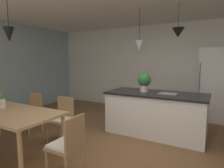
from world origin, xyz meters
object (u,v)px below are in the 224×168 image
kitchen_island (155,113)px  refrigerator (214,85)px  dining_table (6,114)px  chair_far_right (62,118)px  potted_plant_on_island (144,81)px  vase_on_dining_table (3,104)px  chair_far_left (31,112)px  chair_kitchen_end (68,144)px

kitchen_island → refrigerator: refrigerator is taller
dining_table → chair_far_right: 0.97m
refrigerator → potted_plant_on_island: 2.13m
chair_far_right → vase_on_dining_table: size_ratio=5.52×
chair_far_left → potted_plant_on_island: bearing=31.5°
chair_far_left → refrigerator: refrigerator is taller
chair_far_right → potted_plant_on_island: bearing=46.6°
chair_far_right → vase_on_dining_table: (-0.64, -0.75, 0.36)m
refrigerator → chair_kitchen_end: bearing=-113.2°
dining_table → chair_kitchen_end: (1.36, 0.00, -0.22)m
kitchen_island → vase_on_dining_table: bearing=-136.1°
chair_kitchen_end → potted_plant_on_island: (0.30, 2.12, 0.67)m
chair_kitchen_end → kitchen_island: kitchen_island is taller
kitchen_island → chair_far_left: bearing=-151.5°
dining_table → refrigerator: bearing=51.8°
chair_kitchen_end → vase_on_dining_table: bearing=177.1°
chair_far_right → kitchen_island: size_ratio=0.42×
chair_kitchen_end → potted_plant_on_island: bearing=82.0°
chair_kitchen_end → refrigerator: (1.62, 3.78, 0.48)m
chair_kitchen_end → kitchen_island: (0.57, 2.12, -0.01)m
chair_kitchen_end → refrigerator: refrigerator is taller
refrigerator → potted_plant_on_island: refrigerator is taller
chair_far_right → kitchen_island: (1.49, 1.29, -0.01)m
chair_far_right → chair_kitchen_end: size_ratio=1.00×
kitchen_island → potted_plant_on_island: (-0.27, 0.00, 0.68)m
dining_table → kitchen_island: 2.87m
chair_far_left → vase_on_dining_table: size_ratio=5.52×
vase_on_dining_table → potted_plant_on_island: bearing=47.8°
chair_far_left → vase_on_dining_table: bearing=-71.7°
dining_table → chair_far_right: bearing=62.2°
dining_table → vase_on_dining_table: (-0.20, 0.08, 0.15)m
dining_table → potted_plant_on_island: (1.66, 2.12, 0.45)m
dining_table → refrigerator: size_ratio=1.03×
chair_kitchen_end → kitchen_island: bearing=75.0°
chair_far_left → kitchen_island: (2.37, 1.29, -0.01)m
chair_far_right → vase_on_dining_table: vase_on_dining_table is taller
chair_far_left → potted_plant_on_island: potted_plant_on_island is taller
dining_table → potted_plant_on_island: 2.73m
chair_kitchen_end → potted_plant_on_island: size_ratio=2.10×
dining_table → vase_on_dining_table: bearing=157.8°
chair_far_right → kitchen_island: kitchen_island is taller
dining_table → chair_far_left: (-0.45, 0.83, -0.22)m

